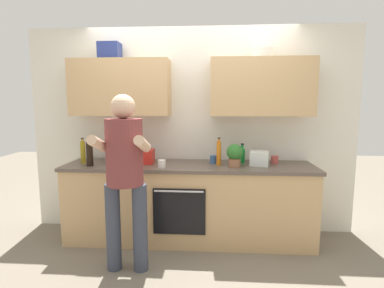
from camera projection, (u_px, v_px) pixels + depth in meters
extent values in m
plane|color=#756B5B|center=(189.00, 239.00, 3.61)|extent=(12.00, 12.00, 0.00)
cube|color=silver|center=(191.00, 131.00, 3.80)|extent=(4.00, 0.06, 2.50)
cube|color=tan|center=(121.00, 88.00, 3.59)|extent=(1.16, 0.32, 0.65)
cube|color=tan|center=(261.00, 87.00, 3.48)|extent=(1.16, 0.32, 0.65)
cylinder|color=silver|center=(263.00, 53.00, 3.43)|extent=(0.24, 0.24, 0.10)
cube|color=navy|center=(110.00, 51.00, 3.54)|extent=(0.24, 0.20, 0.19)
cube|color=tan|center=(189.00, 204.00, 3.55)|extent=(2.80, 0.60, 0.86)
cube|color=brown|center=(189.00, 166.00, 3.49)|extent=(2.84, 0.64, 0.04)
cube|color=black|center=(179.00, 212.00, 3.25)|extent=(0.56, 0.02, 0.50)
cylinder|color=silver|center=(179.00, 191.00, 3.19)|extent=(0.52, 0.02, 0.02)
cylinder|color=#383D4C|center=(113.00, 227.00, 2.92)|extent=(0.14, 0.14, 0.85)
cylinder|color=#383D4C|center=(140.00, 228.00, 2.90)|extent=(0.14, 0.14, 0.85)
cylinder|color=brown|center=(124.00, 152.00, 2.81)|extent=(0.34, 0.34, 0.61)
sphere|color=#D8AD8C|center=(123.00, 106.00, 2.75)|extent=(0.22, 0.22, 0.22)
cylinder|color=#D8AD8C|center=(98.00, 144.00, 2.69)|extent=(0.09, 0.31, 0.19)
cylinder|color=#D8AD8C|center=(143.00, 144.00, 2.66)|extent=(0.09, 0.31, 0.19)
cylinder|color=brown|center=(117.00, 158.00, 3.43)|extent=(0.08, 0.08, 0.16)
cylinder|color=brown|center=(117.00, 150.00, 3.42)|extent=(0.03, 0.03, 0.04)
cylinder|color=black|center=(117.00, 148.00, 3.41)|extent=(0.03, 0.03, 0.01)
cylinder|color=orange|center=(219.00, 153.00, 3.45)|extent=(0.05, 0.05, 0.26)
cylinder|color=orange|center=(219.00, 140.00, 3.43)|extent=(0.03, 0.03, 0.03)
cylinder|color=black|center=(219.00, 138.00, 3.42)|extent=(0.03, 0.03, 0.01)
cylinder|color=#198C33|center=(242.00, 156.00, 3.57)|extent=(0.07, 0.07, 0.16)
cylinder|color=#198C33|center=(242.00, 147.00, 3.56)|extent=(0.03, 0.03, 0.05)
cylinder|color=black|center=(242.00, 144.00, 3.55)|extent=(0.04, 0.04, 0.02)
cylinder|color=olive|center=(83.00, 152.00, 3.56)|extent=(0.06, 0.06, 0.25)
cylinder|color=olive|center=(82.00, 140.00, 3.54)|extent=(0.03, 0.03, 0.03)
cylinder|color=black|center=(82.00, 138.00, 3.53)|extent=(0.03, 0.03, 0.01)
cylinder|color=silver|center=(125.00, 157.00, 3.59)|extent=(0.07, 0.07, 0.14)
cylinder|color=silver|center=(125.00, 148.00, 3.57)|extent=(0.04, 0.04, 0.07)
cylinder|color=black|center=(125.00, 144.00, 3.57)|extent=(0.04, 0.04, 0.02)
cylinder|color=black|center=(90.00, 154.00, 3.39)|extent=(0.07, 0.07, 0.28)
cylinder|color=black|center=(89.00, 140.00, 3.37)|extent=(0.04, 0.04, 0.03)
cylinder|color=black|center=(89.00, 138.00, 3.36)|extent=(0.04, 0.04, 0.02)
cylinder|color=white|center=(162.00, 164.00, 3.32)|extent=(0.09, 0.09, 0.08)
cylinder|color=#BF4C47|center=(275.00, 160.00, 3.55)|extent=(0.09, 0.09, 0.09)
cylinder|color=#33598C|center=(214.00, 159.00, 3.56)|extent=(0.09, 0.09, 0.09)
cube|color=brown|center=(114.00, 152.00, 3.67)|extent=(0.10, 0.14, 0.21)
cylinder|color=black|center=(112.00, 142.00, 3.63)|extent=(0.02, 0.02, 0.06)
cylinder|color=black|center=(115.00, 141.00, 3.67)|extent=(0.02, 0.02, 0.06)
cylinder|color=#9E6647|center=(235.00, 163.00, 3.37)|extent=(0.13, 0.13, 0.09)
sphere|color=#2D6B28|center=(235.00, 152.00, 3.35)|extent=(0.18, 0.18, 0.18)
cube|color=red|center=(143.00, 156.00, 3.54)|extent=(0.25, 0.20, 0.16)
cube|color=silver|center=(259.00, 158.00, 3.44)|extent=(0.24, 0.25, 0.16)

